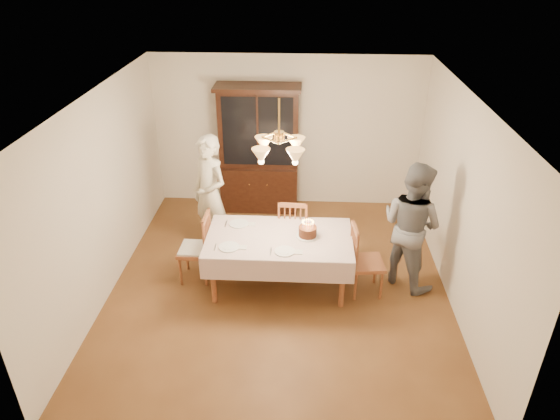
# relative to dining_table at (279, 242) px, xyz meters

# --- Properties ---
(ground) EXTENTS (5.00, 5.00, 0.00)m
(ground) POSITION_rel_dining_table_xyz_m (0.00, 0.00, -0.68)
(ground) COLOR brown
(ground) RESTS_ON ground
(room_shell) EXTENTS (5.00, 5.00, 5.00)m
(room_shell) POSITION_rel_dining_table_xyz_m (0.00, 0.00, 0.90)
(room_shell) COLOR white
(room_shell) RESTS_ON ground
(dining_table) EXTENTS (1.90, 1.10, 0.76)m
(dining_table) POSITION_rel_dining_table_xyz_m (0.00, 0.00, 0.00)
(dining_table) COLOR brown
(dining_table) RESTS_ON ground
(china_hutch) EXTENTS (1.38, 0.54, 2.16)m
(china_hutch) POSITION_rel_dining_table_xyz_m (-0.46, 2.25, 0.36)
(china_hutch) COLOR black
(china_hutch) RESTS_ON ground
(chair_far_side) EXTENTS (0.46, 0.44, 1.00)m
(chair_far_side) POSITION_rel_dining_table_xyz_m (0.17, 0.67, -0.24)
(chair_far_side) COLOR brown
(chair_far_side) RESTS_ON ground
(chair_left_end) EXTENTS (0.43, 0.45, 1.00)m
(chair_left_end) POSITION_rel_dining_table_xyz_m (-1.15, 0.09, -0.23)
(chair_left_end) COLOR brown
(chair_left_end) RESTS_ON ground
(chair_right_end) EXTENTS (0.46, 0.48, 1.00)m
(chair_right_end) POSITION_rel_dining_table_xyz_m (1.14, -0.09, -0.24)
(chair_right_end) COLOR brown
(chair_right_end) RESTS_ON ground
(elderly_woman) EXTENTS (0.77, 0.75, 1.79)m
(elderly_woman) POSITION_rel_dining_table_xyz_m (-1.07, 0.93, 0.21)
(elderly_woman) COLOR #F3E9CD
(elderly_woman) RESTS_ON ground
(adult_in_grey) EXTENTS (1.07, 1.08, 1.76)m
(adult_in_grey) POSITION_rel_dining_table_xyz_m (1.72, 0.19, 0.20)
(adult_in_grey) COLOR slate
(adult_in_grey) RESTS_ON ground
(birthday_cake) EXTENTS (0.30, 0.30, 0.22)m
(birthday_cake) POSITION_rel_dining_table_xyz_m (0.37, 0.04, 0.14)
(birthday_cake) COLOR white
(birthday_cake) RESTS_ON dining_table
(place_setting_near_left) EXTENTS (0.41, 0.26, 0.02)m
(place_setting_near_left) POSITION_rel_dining_table_xyz_m (-0.60, -0.29, 0.08)
(place_setting_near_left) COLOR white
(place_setting_near_left) RESTS_ON dining_table
(place_setting_near_right) EXTENTS (0.40, 0.25, 0.02)m
(place_setting_near_right) POSITION_rel_dining_table_xyz_m (0.10, -0.35, 0.08)
(place_setting_near_right) COLOR white
(place_setting_near_right) RESTS_ON dining_table
(place_setting_far_left) EXTENTS (0.41, 0.26, 0.02)m
(place_setting_far_left) POSITION_rel_dining_table_xyz_m (-0.56, 0.30, 0.08)
(place_setting_far_left) COLOR white
(place_setting_far_left) RESTS_ON dining_table
(chandelier) EXTENTS (0.62, 0.62, 0.73)m
(chandelier) POSITION_rel_dining_table_xyz_m (-0.00, -0.00, 1.29)
(chandelier) COLOR #BF8C3F
(chandelier) RESTS_ON ground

